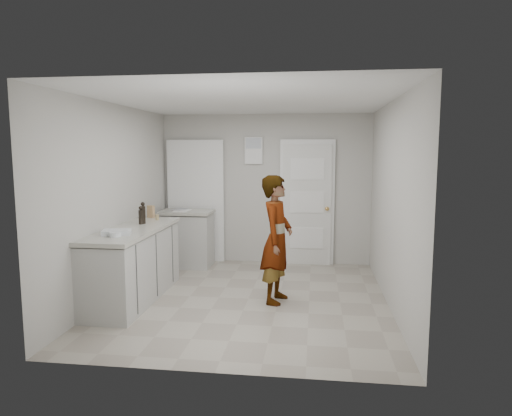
# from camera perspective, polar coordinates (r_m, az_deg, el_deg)

# --- Properties ---
(ground) EXTENTS (4.00, 4.00, 0.00)m
(ground) POSITION_cam_1_polar(r_m,az_deg,el_deg) (5.99, -0.95, -11.26)
(ground) COLOR gray
(ground) RESTS_ON ground
(room_shell) EXTENTS (4.00, 4.00, 4.00)m
(room_shell) POSITION_cam_1_polar(r_m,az_deg,el_deg) (7.69, -0.14, 0.67)
(room_shell) COLOR #B8B5AD
(room_shell) RESTS_ON ground
(main_counter) EXTENTS (0.64, 1.96, 0.93)m
(main_counter) POSITION_cam_1_polar(r_m,az_deg,el_deg) (6.06, -15.03, -7.09)
(main_counter) COLOR #BCBBB7
(main_counter) RESTS_ON ground
(side_counter) EXTENTS (0.84, 0.61, 0.93)m
(side_counter) POSITION_cam_1_polar(r_m,az_deg,el_deg) (7.61, -8.61, -4.02)
(side_counter) COLOR #BCBBB7
(side_counter) RESTS_ON ground
(person) EXTENTS (0.48, 0.64, 1.60)m
(person) POSITION_cam_1_polar(r_m,az_deg,el_deg) (5.70, 2.61, -3.92)
(person) COLOR silver
(person) RESTS_ON ground
(cake_mix_box) EXTENTS (0.12, 0.09, 0.18)m
(cake_mix_box) POSITION_cam_1_polar(r_m,az_deg,el_deg) (6.81, -13.01, -0.44)
(cake_mix_box) COLOR #A57552
(cake_mix_box) RESTS_ON main_counter
(spice_jar) EXTENTS (0.05, 0.05, 0.08)m
(spice_jar) POSITION_cam_1_polar(r_m,az_deg,el_deg) (6.58, -12.26, -1.14)
(spice_jar) COLOR tan
(spice_jar) RESTS_ON main_counter
(oil_cruet_a) EXTENTS (0.06, 0.06, 0.24)m
(oil_cruet_a) POSITION_cam_1_polar(r_m,az_deg,el_deg) (6.24, -14.20, -0.92)
(oil_cruet_a) COLOR black
(oil_cruet_a) RESTS_ON main_counter
(oil_cruet_b) EXTENTS (0.06, 0.06, 0.29)m
(oil_cruet_b) POSITION_cam_1_polar(r_m,az_deg,el_deg) (6.27, -13.94, -0.65)
(oil_cruet_b) COLOR black
(oil_cruet_b) RESTS_ON main_counter
(baking_dish) EXTENTS (0.37, 0.30, 0.06)m
(baking_dish) POSITION_cam_1_polar(r_m,az_deg,el_deg) (5.56, -17.00, -2.92)
(baking_dish) COLOR silver
(baking_dish) RESTS_ON main_counter
(egg_bowl) EXTENTS (0.14, 0.14, 0.05)m
(egg_bowl) POSITION_cam_1_polar(r_m,az_deg,el_deg) (5.43, -17.20, -3.17)
(egg_bowl) COLOR silver
(egg_bowl) RESTS_ON main_counter
(papers) EXTENTS (0.25, 0.31, 0.01)m
(papers) POSITION_cam_1_polar(r_m,az_deg,el_deg) (7.53, -9.20, -0.30)
(papers) COLOR white
(papers) RESTS_ON side_counter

